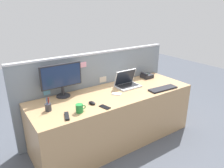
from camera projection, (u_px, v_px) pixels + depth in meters
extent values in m
plane|color=#4C515B|center=(114.00, 139.00, 3.15)|extent=(10.00, 10.00, 0.00)
cube|color=tan|center=(114.00, 117.00, 3.02)|extent=(2.30, 0.79, 0.73)
cube|color=gray|center=(98.00, 92.00, 3.28)|extent=(2.51, 0.06, 1.21)
cube|color=#B7BAC1|center=(97.00, 53.00, 3.06)|extent=(2.51, 0.07, 0.02)
cube|color=#66ADD1|center=(47.00, 91.00, 2.76)|extent=(0.09, 0.01, 0.10)
cube|color=pink|center=(83.00, 65.00, 2.95)|extent=(0.11, 0.01, 0.07)
cube|color=beige|center=(103.00, 79.00, 3.22)|extent=(0.12, 0.01, 0.09)
cylinder|color=#232328|center=(63.00, 96.00, 2.79)|extent=(0.18, 0.18, 0.02)
cylinder|color=#232328|center=(63.00, 91.00, 2.77)|extent=(0.04, 0.04, 0.13)
cube|color=#232328|center=(61.00, 76.00, 2.70)|extent=(0.54, 0.03, 0.31)
cube|color=#19284C|center=(62.00, 76.00, 2.69)|extent=(0.51, 0.01, 0.28)
cube|color=silver|center=(128.00, 86.00, 3.11)|extent=(0.35, 0.23, 0.02)
cube|color=black|center=(128.00, 85.00, 3.12)|extent=(0.31, 0.16, 0.00)
cube|color=silver|center=(125.00, 77.00, 3.14)|extent=(0.35, 0.08, 0.23)
cube|color=black|center=(125.00, 77.00, 3.13)|extent=(0.33, 0.07, 0.21)
cube|color=#232328|center=(147.00, 76.00, 3.52)|extent=(0.17, 0.16, 0.06)
cube|color=#4C6B5B|center=(147.00, 74.00, 3.53)|extent=(0.05, 0.06, 0.01)
cylinder|color=#232328|center=(144.00, 74.00, 3.47)|extent=(0.04, 0.14, 0.04)
cube|color=black|center=(163.00, 89.00, 3.03)|extent=(0.45, 0.17, 0.02)
ellipsoid|color=black|center=(92.00, 103.00, 2.57)|extent=(0.08, 0.11, 0.03)
cylinder|color=#333338|center=(48.00, 107.00, 2.39)|extent=(0.07, 0.07, 0.09)
cylinder|color=red|center=(48.00, 103.00, 2.39)|extent=(0.02, 0.02, 0.13)
cylinder|color=black|center=(48.00, 103.00, 2.39)|extent=(0.01, 0.02, 0.13)
cylinder|color=blue|center=(47.00, 103.00, 2.37)|extent=(0.01, 0.02, 0.14)
cube|color=black|center=(105.00, 107.00, 2.49)|extent=(0.10, 0.15, 0.01)
cube|color=#B7BAC1|center=(117.00, 94.00, 2.86)|extent=(0.14, 0.14, 0.01)
cube|color=black|center=(67.00, 116.00, 2.27)|extent=(0.10, 0.18, 0.02)
cylinder|color=#238438|center=(79.00, 108.00, 2.36)|extent=(0.08, 0.08, 0.10)
torus|color=#238438|center=(84.00, 107.00, 2.39)|extent=(0.05, 0.01, 0.05)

